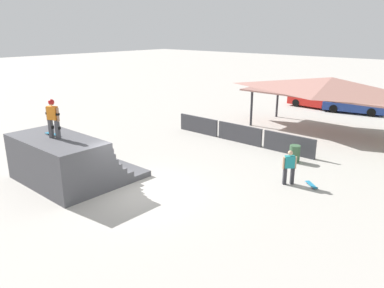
{
  "coord_description": "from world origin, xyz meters",
  "views": [
    {
      "loc": [
        10.93,
        -8.93,
        6.38
      ],
      "look_at": [
        -0.36,
        3.84,
        1.11
      ],
      "focal_mm": 35.0,
      "sensor_mm": 36.0,
      "label": 1
    }
  ],
  "objects_px": {
    "skateboard_on_deck": "(53,134)",
    "parked_car_red": "(315,100)",
    "skateboard_on_ground": "(312,185)",
    "bystander_walking": "(289,166)",
    "parked_car_blue": "(353,105)",
    "skater_on_deck": "(53,116)",
    "trash_bin": "(295,154)"
  },
  "relations": [
    {
      "from": "skateboard_on_ground",
      "to": "trash_bin",
      "type": "relative_size",
      "value": 0.91
    },
    {
      "from": "skateboard_on_deck",
      "to": "parked_car_red",
      "type": "xyz_separation_m",
      "value": [
        1.75,
        22.62,
        -1.48
      ]
    },
    {
      "from": "bystander_walking",
      "to": "skateboard_on_deck",
      "type": "bearing_deg",
      "value": -7.36
    },
    {
      "from": "trash_bin",
      "to": "parked_car_red",
      "type": "xyz_separation_m",
      "value": [
        -5.01,
        13.58,
        0.18
      ]
    },
    {
      "from": "skater_on_deck",
      "to": "skateboard_on_deck",
      "type": "height_order",
      "value": "skater_on_deck"
    },
    {
      "from": "parked_car_blue",
      "to": "parked_car_red",
      "type": "bearing_deg",
      "value": 169.47
    },
    {
      "from": "skater_on_deck",
      "to": "bystander_walking",
      "type": "relative_size",
      "value": 1.08
    },
    {
      "from": "skateboard_on_ground",
      "to": "parked_car_blue",
      "type": "bearing_deg",
      "value": 144.17
    },
    {
      "from": "skater_on_deck",
      "to": "bystander_walking",
      "type": "xyz_separation_m",
      "value": [
        7.44,
        6.41,
        -2.12
      ]
    },
    {
      "from": "trash_bin",
      "to": "parked_car_red",
      "type": "distance_m",
      "value": 14.48
    },
    {
      "from": "skateboard_on_deck",
      "to": "parked_car_red",
      "type": "height_order",
      "value": "skateboard_on_deck"
    },
    {
      "from": "skateboard_on_ground",
      "to": "parked_car_blue",
      "type": "distance_m",
      "value": 16.41
    },
    {
      "from": "skater_on_deck",
      "to": "parked_car_red",
      "type": "xyz_separation_m",
      "value": [
        1.31,
        22.77,
        -2.36
      ]
    },
    {
      "from": "skateboard_on_deck",
      "to": "bystander_walking",
      "type": "bearing_deg",
      "value": 30.05
    },
    {
      "from": "parked_car_red",
      "to": "parked_car_blue",
      "type": "distance_m",
      "value": 3.16
    },
    {
      "from": "parked_car_blue",
      "to": "skateboard_on_ground",
      "type": "bearing_deg",
      "value": -87.74
    },
    {
      "from": "trash_bin",
      "to": "skateboard_on_ground",
      "type": "bearing_deg",
      "value": -49.5
    },
    {
      "from": "skateboard_on_ground",
      "to": "parked_car_red",
      "type": "xyz_separation_m",
      "value": [
        -6.99,
        15.91,
        0.54
      ]
    },
    {
      "from": "skateboard_on_deck",
      "to": "skateboard_on_ground",
      "type": "distance_m",
      "value": 11.21
    },
    {
      "from": "skater_on_deck",
      "to": "skateboard_on_ground",
      "type": "relative_size",
      "value": 2.11
    },
    {
      "from": "bystander_walking",
      "to": "parked_car_red",
      "type": "relative_size",
      "value": 0.34
    },
    {
      "from": "skateboard_on_deck",
      "to": "bystander_walking",
      "type": "relative_size",
      "value": 0.57
    },
    {
      "from": "skateboard_on_ground",
      "to": "skateboard_on_deck",
      "type": "bearing_deg",
      "value": -101.83
    },
    {
      "from": "bystander_walking",
      "to": "parked_car_red",
      "type": "height_order",
      "value": "bystander_walking"
    },
    {
      "from": "skateboard_on_deck",
      "to": "bystander_walking",
      "type": "height_order",
      "value": "skateboard_on_deck"
    },
    {
      "from": "bystander_walking",
      "to": "parked_car_blue",
      "type": "distance_m",
      "value": 16.67
    },
    {
      "from": "trash_bin",
      "to": "skateboard_on_deck",
      "type": "bearing_deg",
      "value": -126.77
    },
    {
      "from": "bystander_walking",
      "to": "trash_bin",
      "type": "distance_m",
      "value": 3.02
    },
    {
      "from": "skateboard_on_ground",
      "to": "parked_car_red",
      "type": "distance_m",
      "value": 17.38
    },
    {
      "from": "skater_on_deck",
      "to": "trash_bin",
      "type": "bearing_deg",
      "value": 35.29
    },
    {
      "from": "parked_car_red",
      "to": "parked_car_blue",
      "type": "relative_size",
      "value": 0.94
    },
    {
      "from": "skater_on_deck",
      "to": "bystander_walking",
      "type": "bearing_deg",
      "value": 20.55
    }
  ]
}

